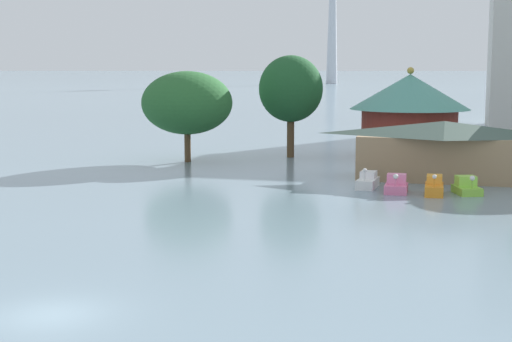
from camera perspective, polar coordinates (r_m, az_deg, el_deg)
ground_plane at (r=30.59m, az=-14.93°, el=-10.27°), size 2000.00×2000.00×0.00m
pedal_boat_white at (r=59.40m, az=8.28°, el=-0.76°), size 1.57×3.02×1.68m
pedal_boat_pink at (r=57.54m, az=10.36°, el=-1.06°), size 1.66×2.47×1.54m
pedal_boat_orange at (r=57.24m, az=13.07°, el=-1.16°), size 1.36×3.02×1.65m
pedal_boat_lime at (r=58.10m, az=15.34°, el=-1.15°), size 2.31×2.86×1.51m
boathouse at (r=64.40m, az=13.75°, el=1.57°), size 14.80×6.08×4.82m
green_roof_pavilion at (r=79.10m, az=11.30°, el=4.36°), size 12.03×12.03×9.09m
shoreline_tree_tall_left at (r=74.23m, az=-5.13°, el=5.05°), size 8.73×8.73×8.73m
shoreline_tree_mid at (r=77.69m, az=2.60°, el=6.09°), size 6.45×6.45×10.27m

